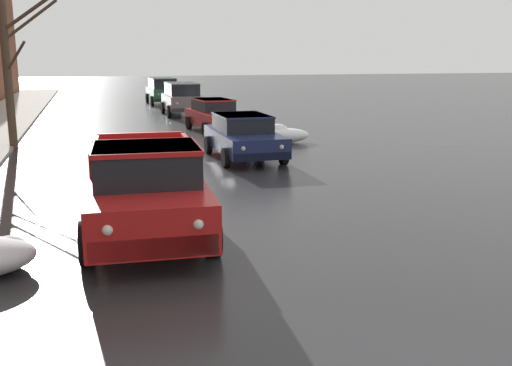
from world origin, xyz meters
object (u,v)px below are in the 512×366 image
object	(u,v)px
pickup_truck_red_approaching_near_lane	(146,188)
suv_green_queued_behind_truck	(162,90)
sedan_red_parked_kerbside_mid	(214,114)
suv_grey_parked_far_down_block	(182,98)
bare_tree_mid_block	(11,69)
sedan_darkblue_parked_kerbside_close	(243,135)

from	to	relation	value
pickup_truck_red_approaching_near_lane	suv_green_queued_behind_truck	distance (m)	30.50
pickup_truck_red_approaching_near_lane	sedan_red_parked_kerbside_mid	xyz separation A→B (m)	(4.39, 14.53, -0.13)
suv_grey_parked_far_down_block	suv_green_queued_behind_truck	bearing A→B (deg)	90.68
bare_tree_mid_block	sedan_darkblue_parked_kerbside_close	size ratio (longest dim) A/B	1.24
sedan_red_parked_kerbside_mid	suv_grey_parked_far_down_block	size ratio (longest dim) A/B	1.02
bare_tree_mid_block	suv_green_queued_behind_truck	distance (m)	20.18
sedan_darkblue_parked_kerbside_close	suv_grey_parked_far_down_block	xyz separation A→B (m)	(0.38, 14.80, 0.23)
suv_green_queued_behind_truck	sedan_red_parked_kerbside_mid	bearing A→B (deg)	-88.96
suv_grey_parked_far_down_block	sedan_darkblue_parked_kerbside_close	bearing A→B (deg)	-91.46
suv_grey_parked_far_down_block	pickup_truck_red_approaching_near_lane	bearing A→B (deg)	-100.69
suv_green_queued_behind_truck	pickup_truck_red_approaching_near_lane	bearing A→B (deg)	-97.73
bare_tree_mid_block	suv_green_queued_behind_truck	size ratio (longest dim) A/B	1.11
sedan_darkblue_parked_kerbside_close	suv_grey_parked_far_down_block	distance (m)	14.81
pickup_truck_red_approaching_near_lane	suv_green_queued_behind_truck	bearing A→B (deg)	82.27
sedan_darkblue_parked_kerbside_close	suv_green_queued_behind_truck	bearing A→B (deg)	89.29
sedan_red_parked_kerbside_mid	suv_grey_parked_far_down_block	xyz separation A→B (m)	(-0.19, 7.71, 0.23)
bare_tree_mid_block	sedan_red_parked_kerbside_mid	distance (m)	8.61
sedan_darkblue_parked_kerbside_close	sedan_red_parked_kerbside_mid	xyz separation A→B (m)	(0.57, 7.10, -0.00)
pickup_truck_red_approaching_near_lane	suv_green_queued_behind_truck	size ratio (longest dim) A/B	1.11
sedan_red_parked_kerbside_mid	suv_grey_parked_far_down_block	world-z (taller)	suv_grey_parked_far_down_block
pickup_truck_red_approaching_near_lane	sedan_darkblue_parked_kerbside_close	distance (m)	8.35
suv_grey_parked_far_down_block	suv_green_queued_behind_truck	xyz separation A→B (m)	(-0.10, 7.99, 0.00)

